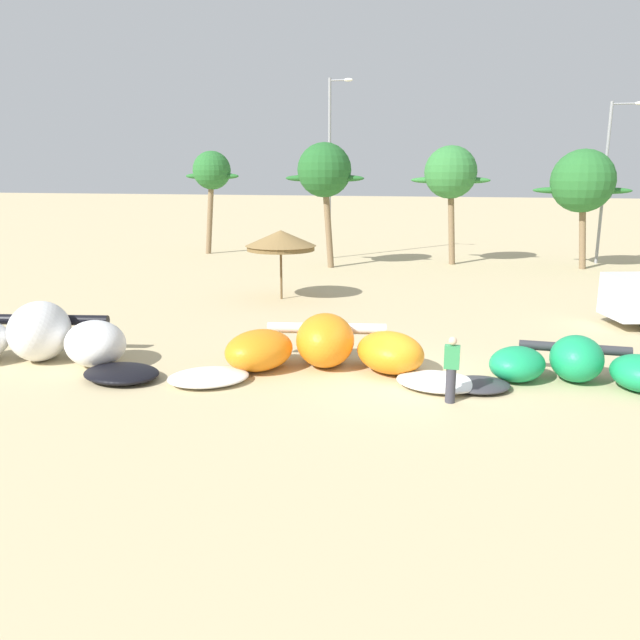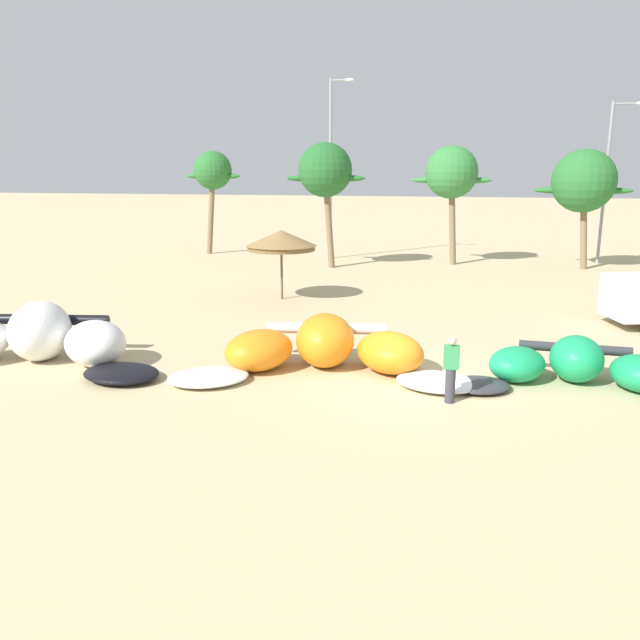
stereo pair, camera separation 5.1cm
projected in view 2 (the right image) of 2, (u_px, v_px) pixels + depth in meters
The scene contains 12 objects.
ground_plane at pixel (409, 380), 16.70m from camera, with size 260.00×260.00×0.00m, color #C6B284.
kite_far_left at pixel (33, 342), 17.92m from camera, with size 8.37×4.71×1.74m.
kite_left at pixel (324, 350), 17.35m from camera, with size 8.36×4.65×1.51m.
kite_left_of_center at pixel (578, 368), 16.15m from camera, with size 6.87×3.15×1.22m.
beach_umbrella_near_van at pixel (281, 240), 26.77m from camera, with size 3.04×3.04×2.98m.
person_near_kites at pixel (451, 370), 14.87m from camera, with size 0.36×0.24×1.62m.
palm_leftmost at pixel (213, 172), 41.31m from camera, with size 3.75×2.50×6.76m.
palm_left at pixel (325, 171), 35.27m from camera, with size 4.57×3.04×7.03m.
palm_left_of_gap at pixel (452, 173), 36.49m from camera, with size 4.58×3.05×6.91m.
palm_center_left at pixel (584, 182), 34.81m from camera, with size 5.23×3.49×6.66m.
lamppost_west at pixel (332, 162), 38.89m from camera, with size 1.51×0.24×10.92m.
lamppost_west_center at pixel (609, 175), 36.73m from camera, with size 1.83×0.24×9.34m.
Camera 2 is at (1.65, -15.98, 5.38)m, focal length 35.25 mm.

